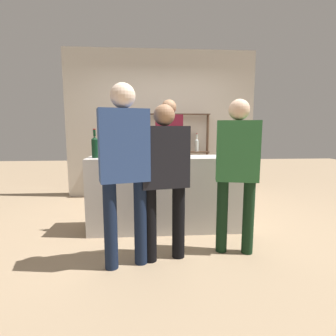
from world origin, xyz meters
TOP-DOWN VIEW (x-y plane):
  - ground_plane at (0.00, 0.00)m, footprint 16.00×16.00m
  - bar_counter at (0.00, 0.00)m, footprint 2.03×0.50m
  - back_wall at (0.00, 1.85)m, footprint 3.63×0.12m
  - back_shelf at (-0.01, 1.67)m, footprint 1.82×0.18m
  - counter_bottle_0 at (-0.63, -0.09)m, footprint 0.08×0.08m
  - counter_bottle_1 at (-0.91, -0.04)m, footprint 0.08×0.08m
  - counter_bottle_2 at (0.17, 0.03)m, footprint 0.09×0.09m
  - counter_bottle_3 at (0.86, 0.01)m, footprint 0.07×0.07m
  - wine_glass at (0.01, 0.08)m, footprint 0.08×0.08m
  - ice_bucket at (-0.18, 0.04)m, footprint 0.21×0.21m
  - customer_right at (0.66, -0.72)m, footprint 0.46×0.28m
  - customer_left at (-0.47, -0.92)m, footprint 0.48×0.31m
  - customer_center at (-0.09, -0.81)m, footprint 0.49×0.29m
  - server_behind_counter at (0.07, 0.83)m, footprint 0.43×0.23m

SIDE VIEW (x-z plane):
  - ground_plane at x=0.00m, z-range 0.00..0.00m
  - bar_counter at x=0.00m, z-range 0.00..0.96m
  - customer_center at x=-0.09m, z-range 0.12..1.67m
  - customer_right at x=0.66m, z-range 0.14..1.75m
  - customer_left at x=-0.47m, z-range 0.15..1.87m
  - server_behind_counter at x=0.07m, z-range 0.17..1.94m
  - back_shelf at x=-0.01m, z-range 0.25..1.86m
  - ice_bucket at x=-0.18m, z-range 0.96..1.18m
  - wine_glass at x=0.01m, z-range 1.00..1.16m
  - counter_bottle_2 at x=0.17m, z-range 0.92..1.25m
  - counter_bottle_3 at x=0.86m, z-range 0.92..1.28m
  - counter_bottle_1 at x=-0.91m, z-range 0.92..1.28m
  - counter_bottle_0 at x=-0.63m, z-range 0.93..1.28m
  - back_wall at x=0.00m, z-range 0.00..2.80m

